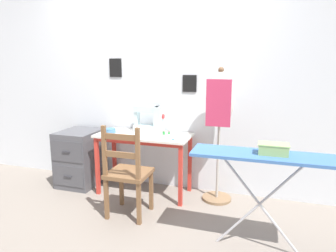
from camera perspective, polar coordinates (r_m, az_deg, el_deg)
name	(u,v)px	position (r m, az deg, el deg)	size (l,w,h in m)	color
ground_plane	(136,201)	(3.44, -6.07, -13.99)	(14.00, 14.00, 0.00)	gray
wall_back	(153,82)	(3.62, -2.92, 8.31)	(10.00, 0.06, 2.55)	silver
sewing_table	(143,143)	(3.43, -4.71, -3.20)	(1.07, 0.49, 0.70)	silver
sewing_machine	(151,120)	(3.50, -3.33, 1.18)	(0.36, 0.15, 0.33)	silver
fabric_bowl	(110,130)	(3.55, -10.97, -0.84)	(0.13, 0.13, 0.05)	teal
scissors	(175,140)	(3.12, 1.26, -2.76)	(0.12, 0.12, 0.01)	silver
thread_spool_near_machine	(164,133)	(3.38, -0.80, -1.32)	(0.04, 0.04, 0.04)	green
thread_spool_mid_table	(169,133)	(3.41, 0.17, -1.33)	(0.04, 0.04, 0.03)	green
wooden_chair	(128,174)	(2.98, -7.71, -8.97)	(0.40, 0.38, 0.93)	brown
filing_cabinet	(80,158)	(3.91, -16.42, -5.82)	(0.45, 0.53, 0.68)	#4C4C51
dress_form	(220,108)	(3.20, 9.82, 3.43)	(0.32, 0.32, 1.46)	#846647
ironing_board	(262,160)	(2.43, 17.55, -6.17)	(1.09, 0.32, 0.82)	#3D6BAD
storage_box	(273,149)	(2.42, 19.42, -4.14)	(0.23, 0.14, 0.08)	#8EB266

